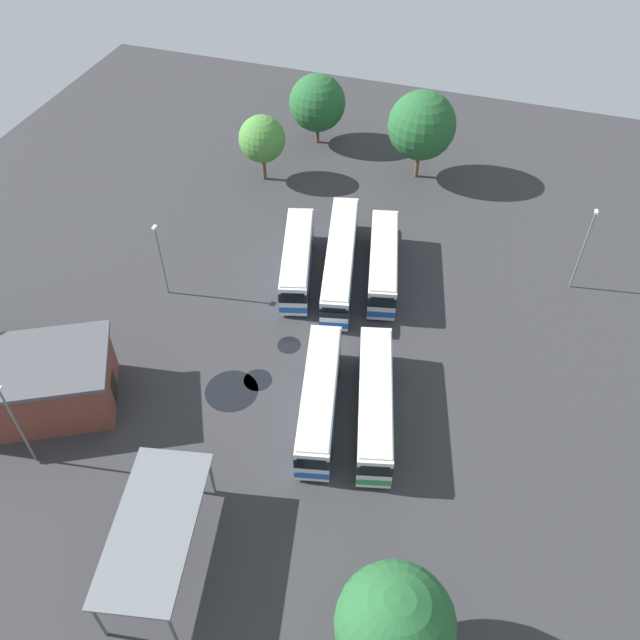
# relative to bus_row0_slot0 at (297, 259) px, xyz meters

# --- Properties ---
(ground_plane) EXTENTS (96.59, 96.59, 0.00)m
(ground_plane) POSITION_rel_bus_row0_slot0_xyz_m (6.87, 5.47, -1.88)
(ground_plane) COLOR #333335
(bus_row0_slot0) EXTENTS (12.09, 5.62, 3.56)m
(bus_row0_slot0) POSITION_rel_bus_row0_slot0_xyz_m (0.00, 0.00, 0.00)
(bus_row0_slot0) COLOR silver
(bus_row0_slot0) RESTS_ON ground_plane
(bus_row0_slot1) EXTENTS (15.69, 5.87, 3.56)m
(bus_row0_slot1) POSITION_rel_bus_row0_slot0_xyz_m (-1.28, 3.81, 0.00)
(bus_row0_slot1) COLOR silver
(bus_row0_slot1) RESTS_ON ground_plane
(bus_row0_slot2) EXTENTS (12.33, 5.16, 3.56)m
(bus_row0_slot2) POSITION_rel_bus_row0_slot0_xyz_m (-2.07, 7.72, 0.00)
(bus_row0_slot2) COLOR silver
(bus_row0_slot2) RESTS_ON ground_plane
(bus_row1_slot1) EXTENTS (12.75, 5.26, 3.56)m
(bus_row1_slot1) POSITION_rel_bus_row0_slot0_xyz_m (14.89, 7.07, 0.00)
(bus_row1_slot1) COLOR silver
(bus_row1_slot1) RESTS_ON ground_plane
(bus_row1_slot2) EXTENTS (13.03, 5.63, 3.56)m
(bus_row1_slot2) POSITION_rel_bus_row0_slot0_xyz_m (13.95, 11.16, 0.00)
(bus_row1_slot2) COLOR silver
(bus_row1_slot2) RESTS_ON ground_plane
(depot_building) EXTENTS (11.61, 13.48, 5.05)m
(depot_building) POSITION_rel_bus_row0_slot0_xyz_m (20.80, -13.63, 0.66)
(depot_building) COLOR brown
(depot_building) RESTS_ON ground_plane
(maintenance_shelter) EXTENTS (11.62, 7.14, 4.36)m
(maintenance_shelter) POSITION_rel_bus_row0_slot0_xyz_m (29.17, 1.08, 2.25)
(maintenance_shelter) COLOR slate
(maintenance_shelter) RESTS_ON ground_plane
(lamp_post_by_building) EXTENTS (0.56, 0.28, 8.25)m
(lamp_post_by_building) POSITION_rel_bus_row0_slot0_xyz_m (25.39, -11.42, 2.66)
(lamp_post_by_building) COLOR slate
(lamp_post_by_building) RESTS_ON ground_plane
(lamp_post_far_corner) EXTENTS (0.56, 0.28, 8.62)m
(lamp_post_far_corner) POSITION_rel_bus_row0_slot0_xyz_m (-6.30, 24.70, 2.85)
(lamp_post_far_corner) COLOR slate
(lamp_post_far_corner) RESTS_ON ground_plane
(lamp_post_mid_lot) EXTENTS (0.56, 0.28, 7.59)m
(lamp_post_mid_lot) POSITION_rel_bus_row0_slot0_xyz_m (6.09, -10.54, 2.32)
(lamp_post_mid_lot) COLOR slate
(lamp_post_mid_lot) RESTS_ON ground_plane
(tree_northeast) EXTENTS (5.05, 5.05, 7.52)m
(tree_northeast) POSITION_rel_bus_row0_slot0_xyz_m (-14.23, -8.97, 3.10)
(tree_northeast) COLOR brown
(tree_northeast) RESTS_ON ground_plane
(tree_north_edge) EXTENTS (6.58, 6.58, 8.59)m
(tree_north_edge) POSITION_rel_bus_row0_slot0_xyz_m (30.63, 16.47, 3.41)
(tree_north_edge) COLOR brown
(tree_north_edge) RESTS_ON ground_plane
(tree_west_edge) EXTENTS (7.30, 7.30, 9.95)m
(tree_west_edge) POSITION_rel_bus_row0_slot0_xyz_m (-20.01, 7.07, 4.41)
(tree_west_edge) COLOR brown
(tree_west_edge) RESTS_ON ground_plane
(tree_northwest) EXTENTS (6.53, 6.53, 8.35)m
(tree_northwest) POSITION_rel_bus_row0_slot0_xyz_m (-23.55, -5.81, 3.20)
(tree_northwest) COLOR brown
(tree_northwest) RESTS_ON ground_plane
(puddle_back_corner) EXTENTS (2.03, 2.03, 0.01)m
(puddle_back_corner) POSITION_rel_bus_row0_slot0_xyz_m (8.85, 2.34, -1.88)
(puddle_back_corner) COLOR black
(puddle_back_corner) RESTS_ON ground_plane
(puddle_centre_drain) EXTENTS (2.34, 2.34, 0.01)m
(puddle_centre_drain) POSITION_rel_bus_row0_slot0_xyz_m (13.28, 1.25, -1.88)
(puddle_centre_drain) COLOR black
(puddle_centre_drain) RESTS_ON ground_plane
(puddle_front_lane) EXTENTS (4.31, 4.31, 0.01)m
(puddle_front_lane) POSITION_rel_bus_row0_slot0_xyz_m (14.98, -0.33, -1.88)
(puddle_front_lane) COLOR black
(puddle_front_lane) RESTS_ON ground_plane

